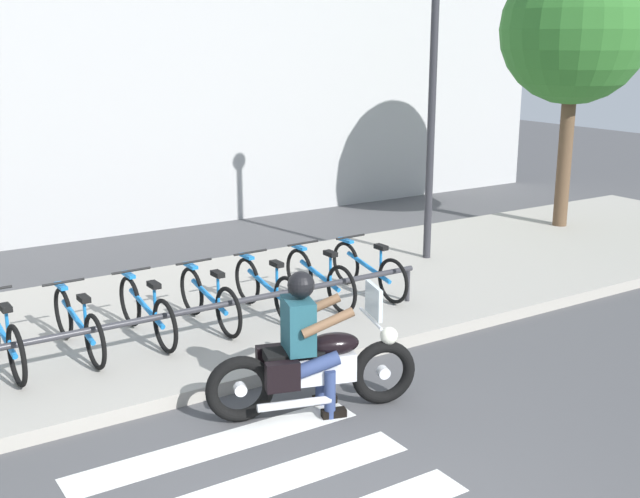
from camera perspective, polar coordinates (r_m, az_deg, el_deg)
sidewalk at (r=10.22m, az=-13.29°, el=-5.60°), size 24.00×4.40×0.15m
crosswalk_stripe_3 at (r=6.89m, az=-4.32°, el=-16.43°), size 2.80×0.40×0.01m
crosswalk_stripe_4 at (r=7.51m, az=-7.33°, el=-13.68°), size 2.80×0.40×0.01m
motorcycle at (r=7.85m, az=-0.39°, el=-8.47°), size 2.07×0.89×1.26m
rider at (r=7.70m, az=-0.96°, el=-5.99°), size 0.73×0.66×1.46m
bicycle_0 at (r=9.15m, az=-21.69°, el=-5.84°), size 0.48×1.75×0.79m
bicycle_1 at (r=9.32m, az=-16.87°, el=-5.15°), size 0.48×1.71×0.74m
bicycle_2 at (r=9.55m, az=-12.27°, el=-4.33°), size 0.48×1.67×0.76m
bicycle_3 at (r=9.83m, az=-7.91°, el=-3.56°), size 0.48×1.61×0.75m
bicycle_4 at (r=10.17m, az=-3.83°, el=-2.82°), size 0.48×1.63×0.75m
bicycle_5 at (r=10.56m, az=-0.04°, el=-2.08°), size 0.48×1.62×0.77m
bicycle_6 at (r=11.00m, az=3.46°, el=-1.47°), size 0.48×1.67×0.74m
bike_rack at (r=9.33m, az=-6.48°, el=-4.01°), size 5.39×0.07×0.49m
street_lamp at (r=12.54m, az=8.02°, el=11.24°), size 0.28×0.28×4.70m
tree_near_rack at (r=15.35m, az=17.70°, el=14.60°), size 2.63×2.63×5.03m
building_backdrop at (r=15.11m, az=-21.77°, el=14.72°), size 24.00×1.20×7.61m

